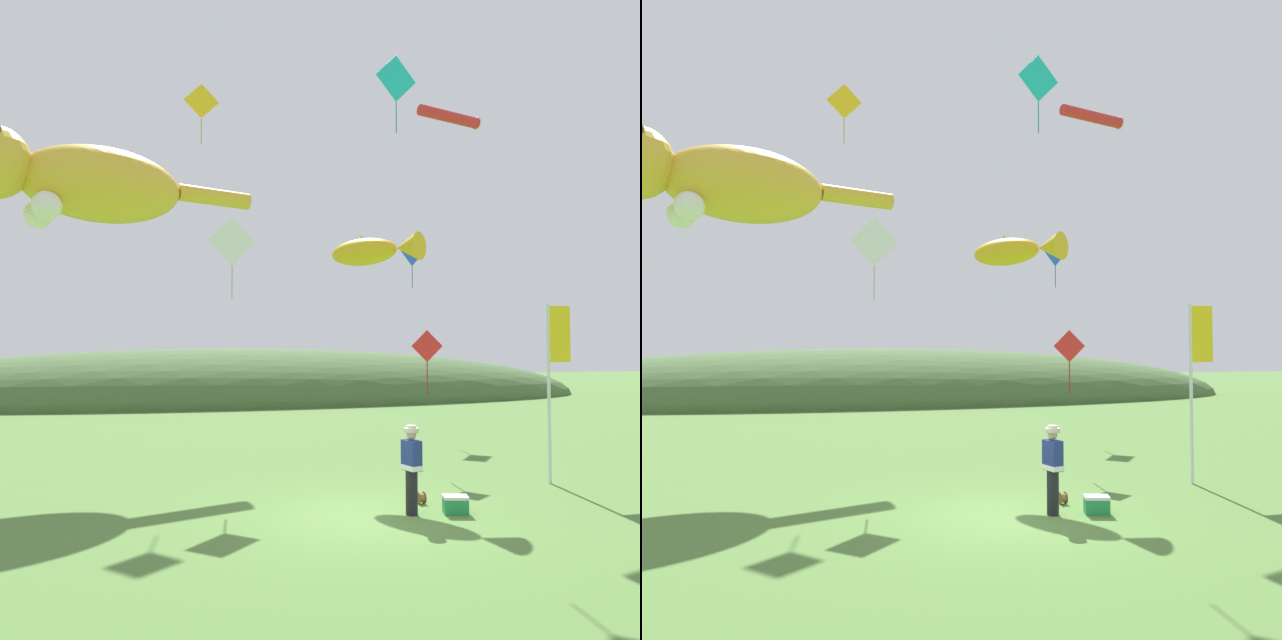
% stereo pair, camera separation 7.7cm
% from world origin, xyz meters
% --- Properties ---
extents(ground_plane, '(120.00, 120.00, 0.00)m').
position_xyz_m(ground_plane, '(0.00, 0.00, 0.00)').
color(ground_plane, '#517A38').
extents(distant_hill_ridge, '(48.59, 14.30, 6.46)m').
position_xyz_m(distant_hill_ridge, '(0.00, 28.12, 0.00)').
color(distant_hill_ridge, '#426033').
rests_on(distant_hill_ridge, ground).
extents(festival_attendant, '(0.36, 0.47, 1.77)m').
position_xyz_m(festival_attendant, '(0.89, -0.07, 0.95)').
color(festival_attendant, black).
rests_on(festival_attendant, ground).
extents(kite_spool, '(0.15, 0.25, 0.25)m').
position_xyz_m(kite_spool, '(1.42, 0.70, 0.13)').
color(kite_spool, olive).
rests_on(kite_spool, ground).
extents(picnic_cooler, '(0.55, 0.44, 0.36)m').
position_xyz_m(picnic_cooler, '(1.78, -0.20, 0.18)').
color(picnic_cooler, '#268C4C').
rests_on(picnic_cooler, ground).
extents(festival_banner_pole, '(0.66, 0.08, 4.42)m').
position_xyz_m(festival_banner_pole, '(5.43, 1.78, 2.90)').
color(festival_banner_pole, silver).
rests_on(festival_banner_pole, ground).
extents(kite_giant_cat, '(8.58, 4.02, 2.71)m').
position_xyz_m(kite_giant_cat, '(-6.47, 7.76, 8.27)').
color(kite_giant_cat, gold).
extents(kite_fish_windsock, '(2.40, 2.77, 0.89)m').
position_xyz_m(kite_fish_windsock, '(1.71, 4.72, 6.05)').
color(kite_fish_windsock, gold).
extents(kite_tube_streamer, '(2.52, 1.09, 0.44)m').
position_xyz_m(kite_tube_streamer, '(5.17, 6.91, 10.97)').
color(kite_tube_streamer, red).
extents(kite_diamond_teal, '(1.32, 0.31, 2.25)m').
position_xyz_m(kite_diamond_teal, '(2.37, 4.58, 10.98)').
color(kite_diamond_teal, '#19BFBF').
extents(kite_diamond_gold, '(1.22, 0.05, 2.12)m').
position_xyz_m(kite_diamond_gold, '(-2.82, 9.82, 11.87)').
color(kite_diamond_gold, yellow).
extents(kite_diamond_blue, '(1.18, 0.39, 2.14)m').
position_xyz_m(kite_diamond_blue, '(6.05, 12.47, 7.32)').
color(kite_diamond_blue, blue).
extents(kite_diamond_red, '(0.90, 0.13, 1.80)m').
position_xyz_m(kite_diamond_red, '(3.17, 4.36, 3.34)').
color(kite_diamond_red, red).
extents(kite_diamond_white, '(1.32, 0.30, 2.24)m').
position_xyz_m(kite_diamond_white, '(-2.21, 4.96, 6.19)').
color(kite_diamond_white, white).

